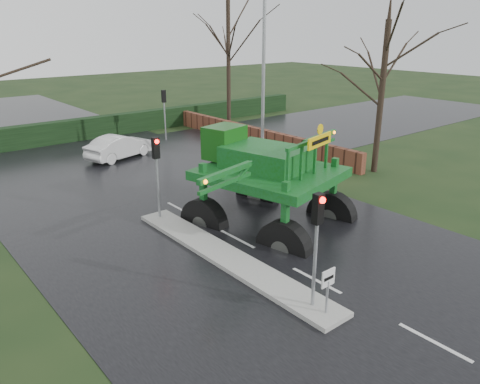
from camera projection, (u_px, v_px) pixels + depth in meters
ground at (316, 281)px, 14.86m from camera, size 140.00×140.00×0.00m
road_main at (157, 197)px, 22.13m from camera, size 14.00×80.00×0.02m
road_cross at (104, 169)px, 26.50m from camera, size 80.00×12.00×0.02m
median_island at (226, 257)px, 16.24m from camera, size 1.20×10.00×0.16m
hedge_row at (53, 133)px, 32.07m from camera, size 44.00×0.90×1.50m
brick_wall at (245, 134)px, 32.60m from camera, size 0.40×20.00×1.20m
keep_left_sign at (328, 284)px, 12.64m from camera, size 0.50×0.07×1.35m
traffic_signal_near at (317, 227)px, 12.48m from camera, size 0.26×0.33×3.52m
traffic_signal_mid at (156, 160)px, 18.67m from camera, size 0.26×0.33×3.52m
traffic_signal_far at (164, 104)px, 32.45m from camera, size 0.26×0.33×3.52m
street_light_right at (260, 57)px, 26.50m from camera, size 3.85×0.30×10.00m
tree_right_near at (383, 76)px, 24.39m from camera, size 5.60×5.60×9.64m
tree_right_far at (228, 42)px, 35.76m from camera, size 7.00×7.00×12.05m
crop_sprayer at (280, 181)px, 16.35m from camera, size 9.37×6.86×5.37m
white_sedan at (121, 158)px, 28.72m from camera, size 4.63×2.67×1.44m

